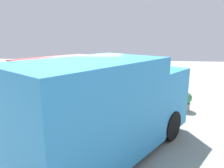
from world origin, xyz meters
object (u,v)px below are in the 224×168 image
object	(u,v)px
planter_flowering_near	(184,100)
food_truck	(109,109)
planter_flowering_side	(169,88)
plaza_bench	(19,94)
person_customer	(76,89)
planter_flowering_far	(103,88)

from	to	relation	value
planter_flowering_near	food_truck	bearing A→B (deg)	143.11
food_truck	planter_flowering_near	xyz separation A→B (m)	(3.51, -2.63, -0.77)
food_truck	planter_flowering_side	bearing A→B (deg)	-22.72
planter_flowering_side	plaza_bench	xyz separation A→B (m)	(-1.99, 7.11, -0.03)
planter_flowering_near	planter_flowering_side	xyz separation A→B (m)	(2.15, 0.27, -0.01)
planter_flowering_side	plaza_bench	size ratio (longest dim) A/B	0.42
planter_flowering_near	plaza_bench	distance (m)	7.38
person_customer	food_truck	bearing A→B (deg)	-154.47
person_customer	planter_flowering_side	world-z (taller)	person_customer
person_customer	plaza_bench	bearing A→B (deg)	121.31
food_truck	plaza_bench	world-z (taller)	food_truck
planter_flowering_side	plaza_bench	bearing A→B (deg)	105.63
planter_flowering_near	planter_flowering_far	world-z (taller)	planter_flowering_near
planter_flowering_side	planter_flowering_far	bearing A→B (deg)	92.58
planter_flowering_far	planter_flowering_side	bearing A→B (deg)	-87.42
planter_flowering_near	planter_flowering_far	bearing A→B (deg)	61.80
planter_flowering_far	plaza_bench	xyz separation A→B (m)	(-1.83, 3.66, 0.07)
person_customer	planter_flowering_side	distance (m)	4.83
food_truck	person_customer	xyz separation A→B (m)	(5.08, 2.43, -0.85)
person_customer	planter_flowering_far	xyz separation A→B (m)	(0.42, -1.34, -0.03)
person_customer	planter_flowering_side	bearing A→B (deg)	-83.11
planter_flowering_near	plaza_bench	bearing A→B (deg)	88.77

